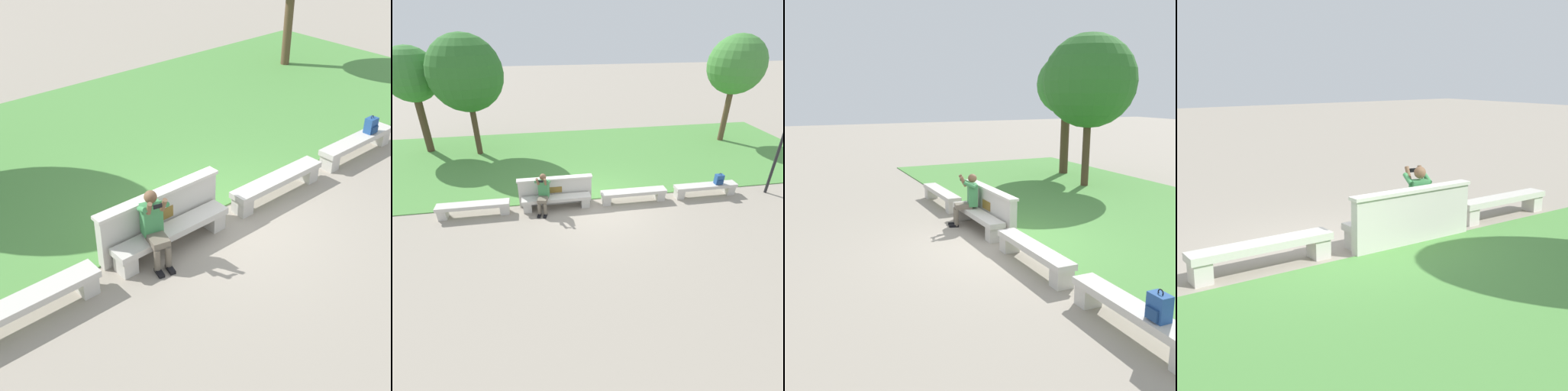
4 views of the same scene
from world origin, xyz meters
TOP-DOWN VIEW (x-y plane):
  - ground_plane at (0.00, 0.00)m, footprint 80.00×80.00m
  - grass_strip at (0.00, 4.38)m, footprint 22.50×8.00m
  - bench_main at (-4.08, 0.00)m, footprint 2.33×0.40m
  - bench_near at (-1.36, 0.00)m, footprint 2.33×0.40m
  - bench_mid at (1.36, 0.00)m, footprint 2.33×0.40m
  - bench_far at (4.08, 0.00)m, footprint 2.33×0.40m
  - backrest_wall_with_plaque at (-1.36, 0.34)m, footprint 2.56×0.24m
  - person_photographer at (-1.79, -0.07)m, footprint 0.53×0.78m
  - backpack at (4.55, -0.01)m, footprint 0.28×0.24m
  - tree_left_background at (-4.65, 5.60)m, footprint 3.19×3.19m
  - tree_right_background at (-7.10, 6.34)m, footprint 2.37×2.37m

SIDE VIEW (x-z plane):
  - ground_plane at x=0.00m, z-range 0.00..0.00m
  - grass_strip at x=0.00m, z-range 0.00..0.03m
  - bench_main at x=-4.08m, z-range 0.08..0.53m
  - bench_near at x=-1.36m, z-range 0.08..0.53m
  - bench_mid at x=1.36m, z-range 0.08..0.53m
  - bench_far at x=4.08m, z-range 0.08..0.53m
  - backrest_wall_with_plaque at x=-1.36m, z-range 0.01..1.02m
  - backpack at x=4.55m, z-range 0.41..0.84m
  - person_photographer at x=-1.79m, z-range 0.08..1.40m
  - tree_right_background at x=-7.10m, z-range 1.15..5.93m
  - tree_left_background at x=-4.65m, z-range 1.02..6.29m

